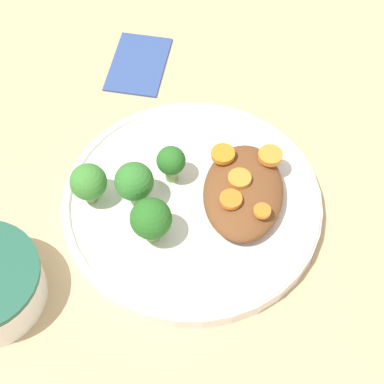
{
  "coord_description": "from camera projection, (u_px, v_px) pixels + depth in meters",
  "views": [
    {
      "loc": [
        0.38,
        0.05,
        0.6
      ],
      "look_at": [
        0.0,
        0.0,
        0.03
      ],
      "focal_mm": 60.0,
      "sensor_mm": 36.0,
      "label": 1
    }
  ],
  "objects": [
    {
      "name": "ground_plane",
      "position": [
        192.0,
        208.0,
        0.72
      ],
      "size": [
        4.0,
        4.0,
        0.0
      ],
      "primitive_type": "plane",
      "color": "tan"
    },
    {
      "name": "plate",
      "position": [
        192.0,
        203.0,
        0.71
      ],
      "size": [
        0.29,
        0.29,
        0.02
      ],
      "color": "white",
      "rests_on": "ground_plane"
    },
    {
      "name": "stew_mound",
      "position": [
        243.0,
        192.0,
        0.69
      ],
      "size": [
        0.13,
        0.09,
        0.03
      ],
      "primitive_type": "ellipsoid",
      "color": "brown",
      "rests_on": "plate"
    },
    {
      "name": "broccoli_floret_0",
      "position": [
        89.0,
        182.0,
        0.68
      ],
      "size": [
        0.04,
        0.04,
        0.05
      ],
      "color": "#7FA85B",
      "rests_on": "plate"
    },
    {
      "name": "broccoli_floret_1",
      "position": [
        171.0,
        162.0,
        0.69
      ],
      "size": [
        0.03,
        0.03,
        0.05
      ],
      "color": "#7FA85B",
      "rests_on": "plate"
    },
    {
      "name": "broccoli_floret_2",
      "position": [
        134.0,
        182.0,
        0.67
      ],
      "size": [
        0.04,
        0.04,
        0.06
      ],
      "color": "#7FA85B",
      "rests_on": "plate"
    },
    {
      "name": "broccoli_floret_3",
      "position": [
        151.0,
        219.0,
        0.65
      ],
      "size": [
        0.04,
        0.04,
        0.06
      ],
      "color": "#759E51",
      "rests_on": "plate"
    },
    {
      "name": "carrot_slice_0",
      "position": [
        270.0,
        156.0,
        0.7
      ],
      "size": [
        0.03,
        0.03,
        0.01
      ],
      "primitive_type": "cylinder",
      "color": "orange",
      "rests_on": "stew_mound"
    },
    {
      "name": "carrot_slice_1",
      "position": [
        262.0,
        211.0,
        0.66
      ],
      "size": [
        0.02,
        0.02,
        0.0
      ],
      "primitive_type": "cylinder",
      "color": "orange",
      "rests_on": "stew_mound"
    },
    {
      "name": "carrot_slice_2",
      "position": [
        240.0,
        178.0,
        0.68
      ],
      "size": [
        0.03,
        0.03,
        0.01
      ],
      "primitive_type": "cylinder",
      "color": "orange",
      "rests_on": "stew_mound"
    },
    {
      "name": "carrot_slice_3",
      "position": [
        231.0,
        199.0,
        0.66
      ],
      "size": [
        0.02,
        0.02,
        0.01
      ],
      "primitive_type": "cylinder",
      "color": "orange",
      "rests_on": "stew_mound"
    },
    {
      "name": "carrot_slice_4",
      "position": [
        223.0,
        154.0,
        0.7
      ],
      "size": [
        0.03,
        0.03,
        0.01
      ],
      "primitive_type": "cylinder",
      "color": "orange",
      "rests_on": "stew_mound"
    },
    {
      "name": "napkin",
      "position": [
        138.0,
        63.0,
        0.84
      ],
      "size": [
        0.11,
        0.08,
        0.01
      ],
      "rotation": [
        0.0,
        0.0,
        -0.06
      ],
      "color": "#334C8C",
      "rests_on": "ground_plane"
    }
  ]
}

